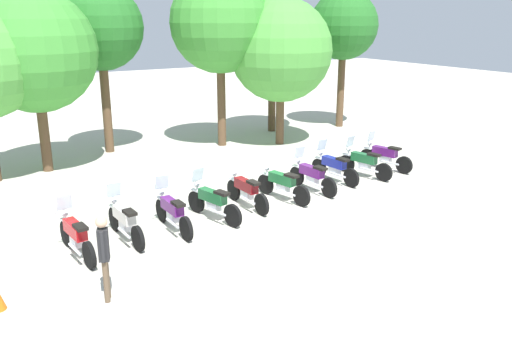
# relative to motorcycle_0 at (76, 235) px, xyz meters

# --- Properties ---
(ground_plane) EXTENTS (80.00, 80.00, 0.00)m
(ground_plane) POSITION_rel_motorcycle_0_xyz_m (5.72, 0.80, -0.52)
(ground_plane) COLOR #BCB7A8
(motorcycle_0) EXTENTS (0.62, 2.19, 1.37)m
(motorcycle_0) POSITION_rel_motorcycle_0_xyz_m (0.00, 0.00, 0.00)
(motorcycle_0) COLOR black
(motorcycle_0) RESTS_ON ground_plane
(motorcycle_1) EXTENTS (0.62, 2.19, 1.37)m
(motorcycle_1) POSITION_rel_motorcycle_0_xyz_m (1.27, 0.32, 0.00)
(motorcycle_1) COLOR black
(motorcycle_1) RESTS_ON ground_plane
(motorcycle_2) EXTENTS (0.62, 2.19, 1.37)m
(motorcycle_2) POSITION_rel_motorcycle_0_xyz_m (2.54, 0.28, 0.00)
(motorcycle_2) COLOR black
(motorcycle_2) RESTS_ON ground_plane
(motorcycle_3) EXTENTS (0.76, 2.15, 1.37)m
(motorcycle_3) POSITION_rel_motorcycle_0_xyz_m (3.80, 0.44, 0.00)
(motorcycle_3) COLOR black
(motorcycle_3) RESTS_ON ground_plane
(motorcycle_4) EXTENTS (0.62, 2.19, 0.99)m
(motorcycle_4) POSITION_rel_motorcycle_0_xyz_m (5.08, 0.79, -0.01)
(motorcycle_4) COLOR black
(motorcycle_4) RESTS_ON ground_plane
(motorcycle_5) EXTENTS (0.69, 2.17, 0.99)m
(motorcycle_5) POSITION_rel_motorcycle_0_xyz_m (6.35, 0.78, -0.01)
(motorcycle_5) COLOR black
(motorcycle_5) RESTS_ON ground_plane
(motorcycle_6) EXTENTS (0.62, 2.19, 1.37)m
(motorcycle_6) POSITION_rel_motorcycle_0_xyz_m (7.62, 0.99, 0.00)
(motorcycle_6) COLOR black
(motorcycle_6) RESTS_ON ground_plane
(motorcycle_7) EXTENTS (0.62, 2.19, 1.37)m
(motorcycle_7) POSITION_rel_motorcycle_0_xyz_m (8.89, 1.42, 0.00)
(motorcycle_7) COLOR black
(motorcycle_7) RESTS_ON ground_plane
(motorcycle_8) EXTENTS (0.74, 2.15, 1.37)m
(motorcycle_8) POSITION_rel_motorcycle_0_xyz_m (10.15, 1.33, 0.00)
(motorcycle_8) COLOR black
(motorcycle_8) RESTS_ON ground_plane
(motorcycle_9) EXTENTS (0.73, 2.16, 1.37)m
(motorcycle_9) POSITION_rel_motorcycle_0_xyz_m (11.42, 1.62, 0.00)
(motorcycle_9) COLOR black
(motorcycle_9) RESTS_ON ground_plane
(person_0) EXTENTS (0.31, 0.40, 1.80)m
(person_0) POSITION_rel_motorcycle_0_xyz_m (0.05, -2.38, 0.55)
(person_0) COLOR brown
(person_0) RESTS_ON ground_plane
(tree_2) EXTENTS (4.25, 4.25, 6.41)m
(tree_2) POSITION_rel_motorcycle_0_xyz_m (0.76, 7.81, 3.75)
(tree_2) COLOR brown
(tree_2) RESTS_ON ground_plane
(tree_3) EXTENTS (3.38, 3.38, 6.70)m
(tree_3) POSITION_rel_motorcycle_0_xyz_m (3.50, 9.43, 4.45)
(tree_3) COLOR brown
(tree_3) RESTS_ON ground_plane
(tree_4) EXTENTS (4.15, 4.15, 7.24)m
(tree_4) POSITION_rel_motorcycle_0_xyz_m (8.04, 8.02, 4.63)
(tree_4) COLOR brown
(tree_4) RESTS_ON ground_plane
(tree_5) EXTENTS (4.35, 4.35, 6.22)m
(tree_5) POSITION_rel_motorcycle_0_xyz_m (10.33, 6.94, 3.51)
(tree_5) COLOR brown
(tree_5) RESTS_ON ground_plane
(tree_6) EXTENTS (3.51, 3.51, 5.99)m
(tree_6) POSITION_rel_motorcycle_0_xyz_m (11.47, 9.37, 3.69)
(tree_6) COLOR brown
(tree_6) RESTS_ON ground_plane
(tree_7) EXTENTS (3.32, 3.32, 6.63)m
(tree_7) POSITION_rel_motorcycle_0_xyz_m (15.03, 8.54, 4.42)
(tree_7) COLOR brown
(tree_7) RESTS_ON ground_plane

